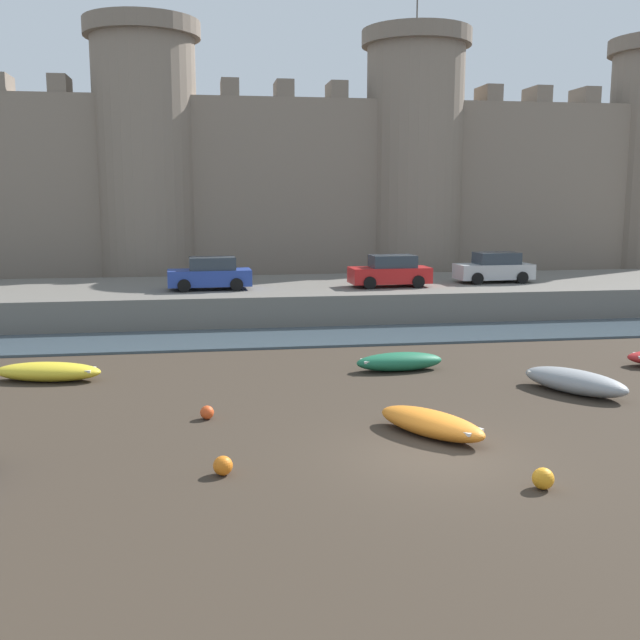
% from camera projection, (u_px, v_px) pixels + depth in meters
% --- Properties ---
extents(ground_plane, '(160.00, 160.00, 0.00)m').
position_uv_depth(ground_plane, '(436.00, 457.00, 17.78)').
color(ground_plane, '#382D23').
extents(water_channel, '(80.00, 4.50, 0.10)m').
position_uv_depth(water_channel, '(328.00, 336.00, 32.86)').
color(water_channel, '#3D4C56').
rests_on(water_channel, ground).
extents(quay_road, '(64.11, 10.00, 1.52)m').
position_uv_depth(quay_road, '(306.00, 298.00, 39.81)').
color(quay_road, '#666059').
rests_on(quay_road, ground).
extents(castle, '(59.22, 7.11, 19.70)m').
position_uv_depth(castle, '(284.00, 174.00, 48.48)').
color(castle, gray).
rests_on(castle, ground).
extents(rowboat_midflat_centre, '(3.22, 1.25, 0.65)m').
position_uv_depth(rowboat_midflat_centre, '(399.00, 361.00, 26.57)').
color(rowboat_midflat_centre, '#1E6B47').
rests_on(rowboat_midflat_centre, ground).
extents(rowboat_foreground_left, '(2.77, 3.32, 0.66)m').
position_uv_depth(rowboat_foreground_left, '(431.00, 423.00, 19.34)').
color(rowboat_foreground_left, orange).
rests_on(rowboat_foreground_left, ground).
extents(rowboat_near_channel_left, '(2.95, 3.68, 0.74)m').
position_uv_depth(rowboat_near_channel_left, '(575.00, 381.00, 23.55)').
color(rowboat_near_channel_left, gray).
rests_on(rowboat_near_channel_left, ground).
extents(rowboat_midflat_left, '(3.75, 1.84, 0.63)m').
position_uv_depth(rowboat_midflat_left, '(48.00, 371.00, 25.09)').
color(rowboat_midflat_left, yellow).
rests_on(rowboat_midflat_left, ground).
extents(mooring_buoy_mid_mud, '(0.38, 0.38, 0.38)m').
position_uv_depth(mooring_buoy_mid_mud, '(207.00, 412.00, 20.80)').
color(mooring_buoy_mid_mud, '#E04C1E').
rests_on(mooring_buoy_mid_mud, ground).
extents(mooring_buoy_near_channel, '(0.47, 0.47, 0.47)m').
position_uv_depth(mooring_buoy_near_channel, '(543.00, 479.00, 15.83)').
color(mooring_buoy_near_channel, orange).
rests_on(mooring_buoy_near_channel, ground).
extents(mooring_buoy_off_centre, '(0.44, 0.44, 0.44)m').
position_uv_depth(mooring_buoy_off_centre, '(223.00, 466.00, 16.62)').
color(mooring_buoy_off_centre, orange).
rests_on(mooring_buoy_off_centre, ground).
extents(car_quay_centre_west, '(4.16, 1.99, 1.62)m').
position_uv_depth(car_quay_centre_west, '(210.00, 274.00, 37.21)').
color(car_quay_centre_west, '#263F99').
rests_on(car_quay_centre_west, quay_road).
extents(car_quay_east, '(4.16, 1.99, 1.62)m').
position_uv_depth(car_quay_east, '(494.00, 268.00, 40.33)').
color(car_quay_east, '#B2B5B7').
rests_on(car_quay_east, quay_road).
extents(car_quay_west, '(4.16, 1.99, 1.62)m').
position_uv_depth(car_quay_west, '(390.00, 272.00, 38.41)').
color(car_quay_west, red).
rests_on(car_quay_west, quay_road).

